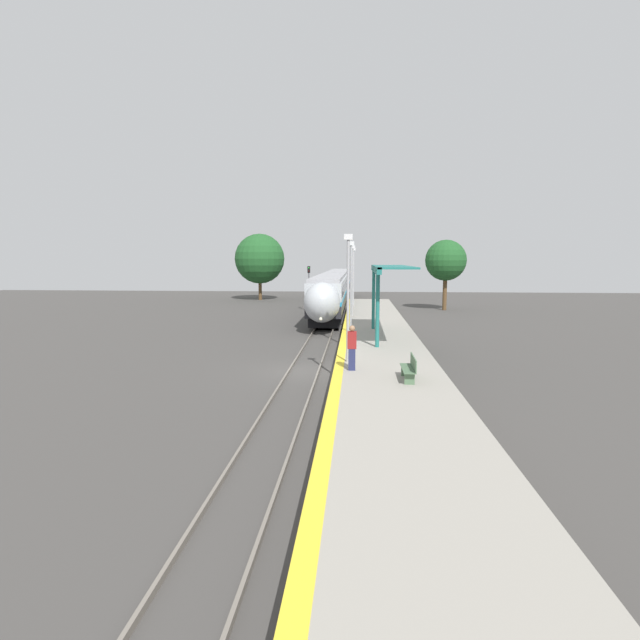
% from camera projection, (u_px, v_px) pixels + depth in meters
% --- Properties ---
extents(ground_plane, '(120.00, 120.00, 0.00)m').
position_uv_depth(ground_plane, '(304.00, 371.00, 24.36)').
color(ground_plane, '#423F3D').
extents(rail_left, '(0.08, 90.00, 0.15)m').
position_uv_depth(rail_left, '(290.00, 370.00, 24.41)').
color(rail_left, slate).
rests_on(rail_left, ground_plane).
extents(rail_right, '(0.08, 90.00, 0.15)m').
position_uv_depth(rail_right, '(319.00, 370.00, 24.30)').
color(rail_right, slate).
rests_on(rail_right, ground_plane).
extents(train, '(2.77, 43.16, 3.97)m').
position_uv_depth(train, '(335.00, 288.00, 55.76)').
color(train, black).
rests_on(train, ground_plane).
extents(platform_right, '(4.40, 64.00, 1.03)m').
position_uv_depth(platform_right, '(383.00, 362.00, 24.01)').
color(platform_right, gray).
rests_on(platform_right, ground_plane).
extents(platform_bench, '(0.44, 1.77, 0.89)m').
position_uv_depth(platform_bench, '(410.00, 367.00, 18.30)').
color(platform_bench, '#4C6B4C').
rests_on(platform_bench, platform_right).
extents(person_waiting, '(0.36, 0.24, 1.81)m').
position_uv_depth(person_waiting, '(352.00, 347.00, 19.89)').
color(person_waiting, navy).
rests_on(person_waiting, platform_right).
extents(railway_signal, '(0.28, 0.28, 4.72)m').
position_uv_depth(railway_signal, '(309.00, 284.00, 51.99)').
color(railway_signal, '#59595E').
rests_on(railway_signal, ground_plane).
extents(lamppost_near, '(0.36, 0.20, 5.48)m').
position_uv_depth(lamppost_near, '(348.00, 290.00, 21.27)').
color(lamppost_near, '#9E9EA3').
rests_on(lamppost_near, platform_right).
extents(lamppost_mid, '(0.36, 0.20, 5.48)m').
position_uv_depth(lamppost_mid, '(351.00, 281.00, 30.07)').
color(lamppost_mid, '#9E9EA3').
rests_on(lamppost_mid, platform_right).
extents(lamppost_far, '(0.36, 0.20, 5.48)m').
position_uv_depth(lamppost_far, '(353.00, 276.00, 38.87)').
color(lamppost_far, '#9E9EA3').
rests_on(lamppost_far, platform_right).
extents(lamppost_farthest, '(0.36, 0.20, 5.48)m').
position_uv_depth(lamppost_farthest, '(354.00, 273.00, 47.67)').
color(lamppost_farthest, '#9E9EA3').
rests_on(lamppost_farthest, platform_right).
extents(station_canopy, '(2.02, 9.70, 4.06)m').
position_uv_depth(station_canopy, '(386.00, 271.00, 28.08)').
color(station_canopy, '#1E6B66').
rests_on(station_canopy, platform_right).
extents(background_tree_left, '(6.59, 6.59, 8.78)m').
position_uv_depth(background_tree_left, '(260.00, 259.00, 66.19)').
color(background_tree_left, brown).
rests_on(background_tree_left, ground_plane).
extents(background_tree_right, '(4.35, 4.35, 7.49)m').
position_uv_depth(background_tree_right, '(446.00, 261.00, 52.98)').
color(background_tree_right, brown).
rests_on(background_tree_right, ground_plane).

